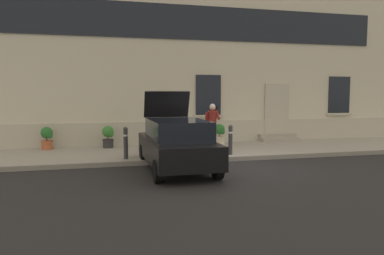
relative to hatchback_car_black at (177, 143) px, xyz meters
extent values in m
plane|color=#232326|center=(1.70, 0.07, -0.80)|extent=(80.00, 80.00, 0.00)
cube|color=#99968E|center=(1.70, 2.87, -0.72)|extent=(24.00, 3.60, 0.15)
cube|color=gray|center=(1.70, 1.01, -0.72)|extent=(24.00, 0.12, 0.15)
cube|color=beige|center=(1.70, 5.37, 2.95)|extent=(24.00, 1.40, 7.50)
cube|color=#BCB7A8|center=(1.70, 4.65, -0.25)|extent=(24.00, 0.08, 1.10)
cube|color=maroon|center=(5.54, 4.64, 0.72)|extent=(1.00, 0.08, 2.10)
cube|color=#BCB7A8|center=(5.54, 4.62, 0.77)|extent=(1.16, 0.06, 2.24)
cube|color=black|center=(2.34, 4.64, 1.40)|extent=(1.10, 0.06, 1.70)
cube|color=#BCB7A8|center=(2.34, 4.61, 0.50)|extent=(1.30, 0.12, 0.10)
cube|color=black|center=(8.74, 4.64, 1.40)|extent=(1.10, 0.06, 1.70)
cube|color=#BCB7A8|center=(8.74, 4.61, 0.50)|extent=(1.30, 0.12, 0.10)
cube|color=black|center=(1.70, 4.64, 4.40)|extent=(16.80, 0.06, 1.40)
cube|color=#9E998E|center=(5.54, 4.19, -0.57)|extent=(1.75, 0.32, 0.16)
cube|color=#9E998E|center=(5.54, 4.51, -0.49)|extent=(1.75, 0.32, 0.32)
cube|color=black|center=(0.00, 0.02, -0.18)|extent=(1.82, 4.03, 0.64)
cube|color=black|center=(0.00, -0.13, 0.42)|extent=(1.58, 2.43, 0.56)
cube|color=black|center=(-0.04, 2.03, -0.40)|extent=(1.66, 0.13, 0.20)
cube|color=yellow|center=(-0.04, 2.03, -0.22)|extent=(0.52, 0.03, 0.12)
cube|color=#B21414|center=(-0.79, 2.01, 0.04)|extent=(0.16, 0.04, 0.18)
cube|color=#B21414|center=(0.72, 2.04, 0.04)|extent=(0.16, 0.04, 0.18)
cube|color=black|center=(-0.02, 1.47, 1.10)|extent=(1.49, 0.39, 0.87)
cylinder|color=black|center=(-0.77, -1.40, -0.50)|extent=(0.21, 0.60, 0.60)
cylinder|color=black|center=(0.82, -1.37, -0.50)|extent=(0.21, 0.60, 0.60)
cylinder|color=black|center=(-0.82, 1.40, -0.50)|extent=(0.21, 0.60, 0.60)
cylinder|color=black|center=(0.77, 1.43, -0.50)|extent=(0.21, 0.60, 0.60)
cylinder|color=#333338|center=(2.18, 1.42, -0.17)|extent=(0.14, 0.14, 0.95)
sphere|color=#333338|center=(2.18, 1.42, 0.32)|extent=(0.15, 0.15, 0.15)
cylinder|color=silver|center=(2.18, 1.42, 0.12)|extent=(0.15, 0.15, 0.06)
cylinder|color=#333338|center=(-1.38, 1.42, -0.17)|extent=(0.14, 0.14, 0.95)
sphere|color=#333338|center=(-1.38, 1.42, 0.32)|extent=(0.15, 0.15, 0.15)
cylinder|color=silver|center=(-1.38, 1.42, 0.12)|extent=(0.15, 0.15, 0.06)
cylinder|color=maroon|center=(1.65, 2.27, -0.20)|extent=(0.15, 0.15, 0.82)
cube|color=black|center=(1.65, 2.33, -0.60)|extent=(0.12, 0.28, 0.10)
cylinder|color=maroon|center=(1.87, 2.27, -0.20)|extent=(0.15, 0.15, 0.82)
cube|color=black|center=(1.87, 2.33, -0.60)|extent=(0.12, 0.28, 0.10)
cylinder|color=maroon|center=(1.76, 2.23, 0.52)|extent=(0.34, 0.42, 0.66)
sphere|color=tan|center=(1.76, 2.16, 0.96)|extent=(0.22, 0.22, 0.22)
sphere|color=silver|center=(1.76, 2.16, 0.99)|extent=(0.21, 0.21, 0.21)
cylinder|color=maroon|center=(1.54, 2.19, 0.51)|extent=(0.09, 0.17, 0.57)
cylinder|color=maroon|center=(1.96, 2.19, 0.73)|extent=(0.09, 0.43, 0.41)
cube|color=black|center=(1.91, 2.14, 0.94)|extent=(0.07, 0.02, 0.15)
cylinder|color=#B25B38|center=(-4.14, 4.20, -0.48)|extent=(0.40, 0.40, 0.34)
cylinder|color=#B25B38|center=(-4.14, 4.20, -0.34)|extent=(0.44, 0.44, 0.05)
cylinder|color=#47331E|center=(-4.14, 4.20, -0.19)|extent=(0.04, 0.04, 0.24)
sphere|color=#286B2D|center=(-4.14, 4.20, -0.01)|extent=(0.44, 0.44, 0.44)
sphere|color=#286B2D|center=(-4.04, 4.15, -0.11)|extent=(0.24, 0.24, 0.24)
cylinder|color=#2D2D30|center=(-1.89, 4.10, -0.48)|extent=(0.40, 0.40, 0.34)
cylinder|color=#2D2D30|center=(-1.89, 4.10, -0.34)|extent=(0.44, 0.44, 0.05)
cylinder|color=#47331E|center=(-1.89, 4.10, -0.19)|extent=(0.04, 0.04, 0.24)
sphere|color=#387F33|center=(-1.89, 4.10, -0.01)|extent=(0.44, 0.44, 0.44)
sphere|color=#387F33|center=(-1.79, 4.05, -0.11)|extent=(0.24, 0.24, 0.24)
cylinder|color=#606B38|center=(0.36, 4.21, -0.48)|extent=(0.40, 0.40, 0.34)
cylinder|color=#606B38|center=(0.36, 4.21, -0.34)|extent=(0.44, 0.44, 0.05)
cylinder|color=#47331E|center=(0.36, 4.21, -0.19)|extent=(0.04, 0.04, 0.24)
sphere|color=#1E5628|center=(0.36, 4.21, -0.01)|extent=(0.44, 0.44, 0.44)
sphere|color=#1E5628|center=(0.46, 4.16, -0.11)|extent=(0.24, 0.24, 0.24)
cylinder|color=beige|center=(2.61, 3.91, -0.48)|extent=(0.40, 0.40, 0.34)
cylinder|color=beige|center=(2.61, 3.91, -0.34)|extent=(0.44, 0.44, 0.05)
cylinder|color=#47331E|center=(2.61, 3.91, -0.19)|extent=(0.04, 0.04, 0.24)
sphere|color=#286B2D|center=(2.61, 3.91, -0.01)|extent=(0.44, 0.44, 0.44)
sphere|color=#286B2D|center=(2.71, 3.86, -0.11)|extent=(0.24, 0.24, 0.24)
camera|label=1|loc=(-2.13, -10.45, 1.45)|focal=34.34mm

